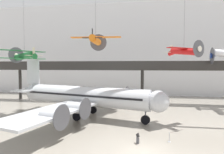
{
  "coord_description": "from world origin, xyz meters",
  "views": [
    {
      "loc": [
        0.1,
        -19.28,
        8.45
      ],
      "look_at": [
        -4.7,
        11.79,
        6.6
      ],
      "focal_mm": 32.0,
      "sensor_mm": 36.0,
      "label": 1
    }
  ],
  "objects_px": {
    "suspended_plane_red_highwing": "(184,51)",
    "suspended_plane_green_biplane": "(25,56)",
    "airliner_silver_main": "(83,96)",
    "info_sign_pedestal": "(138,139)",
    "suspended_plane_orange_highwing": "(96,40)",
    "stanchion_barrier": "(169,139)"
  },
  "relations": [
    {
      "from": "suspended_plane_red_highwing",
      "to": "suspended_plane_green_biplane",
      "type": "bearing_deg",
      "value": -133.24
    },
    {
      "from": "airliner_silver_main",
      "to": "suspended_plane_green_biplane",
      "type": "bearing_deg",
      "value": -163.41
    },
    {
      "from": "airliner_silver_main",
      "to": "info_sign_pedestal",
      "type": "xyz_separation_m",
      "value": [
        9.11,
        -10.01,
        -2.91
      ]
    },
    {
      "from": "info_sign_pedestal",
      "to": "suspended_plane_red_highwing",
      "type": "bearing_deg",
      "value": 22.83
    },
    {
      "from": "airliner_silver_main",
      "to": "suspended_plane_green_biplane",
      "type": "distance_m",
      "value": 12.18
    },
    {
      "from": "suspended_plane_orange_highwing",
      "to": "stanchion_barrier",
      "type": "bearing_deg",
      "value": -134.85
    },
    {
      "from": "airliner_silver_main",
      "to": "info_sign_pedestal",
      "type": "bearing_deg",
      "value": -32.15
    },
    {
      "from": "airliner_silver_main",
      "to": "suspended_plane_red_highwing",
      "type": "relative_size",
      "value": 2.88
    },
    {
      "from": "airliner_silver_main",
      "to": "suspended_plane_red_highwing",
      "type": "distance_m",
      "value": 16.96
    },
    {
      "from": "suspended_plane_red_highwing",
      "to": "info_sign_pedestal",
      "type": "bearing_deg",
      "value": -76.57
    },
    {
      "from": "suspended_plane_red_highwing",
      "to": "info_sign_pedestal",
      "type": "distance_m",
      "value": 14.42
    },
    {
      "from": "suspended_plane_red_highwing",
      "to": "info_sign_pedestal",
      "type": "height_order",
      "value": "suspended_plane_red_highwing"
    },
    {
      "from": "airliner_silver_main",
      "to": "suspended_plane_green_biplane",
      "type": "xyz_separation_m",
      "value": [
        -10.17,
        -0.18,
        6.7
      ]
    },
    {
      "from": "suspended_plane_green_biplane",
      "to": "info_sign_pedestal",
      "type": "distance_m",
      "value": 23.68
    },
    {
      "from": "suspended_plane_green_biplane",
      "to": "info_sign_pedestal",
      "type": "height_order",
      "value": "suspended_plane_green_biplane"
    },
    {
      "from": "suspended_plane_green_biplane",
      "to": "stanchion_barrier",
      "type": "height_order",
      "value": "suspended_plane_green_biplane"
    },
    {
      "from": "stanchion_barrier",
      "to": "suspended_plane_green_biplane",
      "type": "bearing_deg",
      "value": 158.7
    },
    {
      "from": "airliner_silver_main",
      "to": "stanchion_barrier",
      "type": "xyz_separation_m",
      "value": [
        12.54,
        -9.03,
        -3.04
      ]
    },
    {
      "from": "suspended_plane_orange_highwing",
      "to": "stanchion_barrier",
      "type": "relative_size",
      "value": 8.91
    },
    {
      "from": "stanchion_barrier",
      "to": "info_sign_pedestal",
      "type": "height_order",
      "value": "info_sign_pedestal"
    },
    {
      "from": "suspended_plane_green_biplane",
      "to": "airliner_silver_main",
      "type": "bearing_deg",
      "value": -149.96
    },
    {
      "from": "suspended_plane_green_biplane",
      "to": "stanchion_barrier",
      "type": "distance_m",
      "value": 26.25
    }
  ]
}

